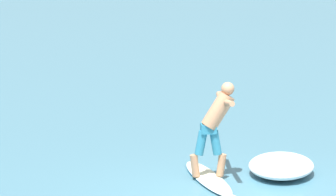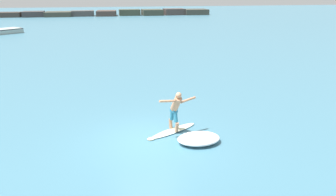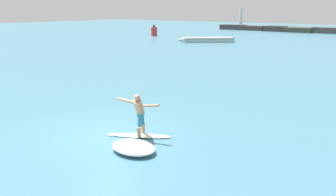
# 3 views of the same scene
# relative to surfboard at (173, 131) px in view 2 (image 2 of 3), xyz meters

# --- Properties ---
(ground_plane) EXTENTS (200.00, 200.00, 0.00)m
(ground_plane) POSITION_rel_surfboard_xyz_m (-1.07, -0.68, -0.03)
(ground_plane) COLOR teal
(rock_jetty_breakwater) EXTENTS (49.24, 5.02, 4.63)m
(rock_jetty_breakwater) POSITION_rel_surfboard_xyz_m (-3.10, 61.32, 0.55)
(rock_jetty_breakwater) COLOR #3E363A
(rock_jetty_breakwater) RESTS_ON ground
(surfboard) EXTENTS (2.24, 1.52, 0.20)m
(surfboard) POSITION_rel_surfboard_xyz_m (0.00, 0.00, 0.00)
(surfboard) COLOR beige
(surfboard) RESTS_ON ground
(surfer) EXTENTS (1.51, 0.89, 1.62)m
(surfer) POSITION_rel_surfboard_xyz_m (0.08, -0.10, 0.99)
(surfer) COLOR tan
(surfer) RESTS_ON surfboard
(wave_foam_at_tail) EXTENTS (1.62, 1.21, 0.31)m
(wave_foam_at_tail) POSITION_rel_surfboard_xyz_m (0.71, -1.13, 0.12)
(wave_foam_at_tail) COLOR white
(wave_foam_at_tail) RESTS_ON ground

